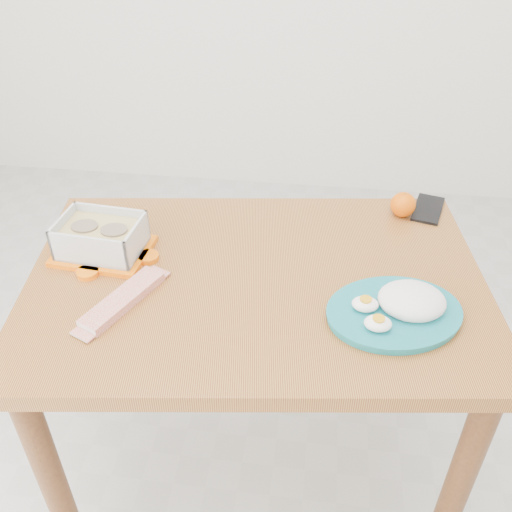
# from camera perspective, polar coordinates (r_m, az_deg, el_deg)

# --- Properties ---
(ground) EXTENTS (3.50, 3.50, 0.00)m
(ground) POSITION_cam_1_polar(r_m,az_deg,el_deg) (1.88, -1.40, -19.93)
(ground) COLOR #B7B7B2
(ground) RESTS_ON ground
(dining_table) EXTENTS (1.12, 0.82, 0.75)m
(dining_table) POSITION_cam_1_polar(r_m,az_deg,el_deg) (1.38, 0.00, -5.90)
(dining_table) COLOR #AC7A30
(dining_table) RESTS_ON ground
(food_container) EXTENTS (0.23, 0.18, 0.09)m
(food_container) POSITION_cam_1_polar(r_m,az_deg,el_deg) (1.40, -15.23, 1.77)
(food_container) COLOR orange
(food_container) RESTS_ON dining_table
(orange_fruit) EXTENTS (0.07, 0.07, 0.07)m
(orange_fruit) POSITION_cam_1_polar(r_m,az_deg,el_deg) (1.55, 14.49, 5.01)
(orange_fruit) COLOR orange
(orange_fruit) RESTS_ON dining_table
(rice_plate) EXTENTS (0.36, 0.36, 0.08)m
(rice_plate) POSITION_cam_1_polar(r_m,az_deg,el_deg) (1.23, 14.22, -4.92)
(rice_plate) COLOR #16737D
(rice_plate) RESTS_ON dining_table
(candy_bar) EXTENTS (0.14, 0.22, 0.02)m
(candy_bar) POSITION_cam_1_polar(r_m,az_deg,el_deg) (1.26, -13.17, -4.26)
(candy_bar) COLOR red
(candy_bar) RESTS_ON dining_table
(smartphone) EXTENTS (0.10, 0.15, 0.01)m
(smartphone) POSITION_cam_1_polar(r_m,az_deg,el_deg) (1.60, 16.82, 4.52)
(smartphone) COLOR black
(smartphone) RESTS_ON dining_table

